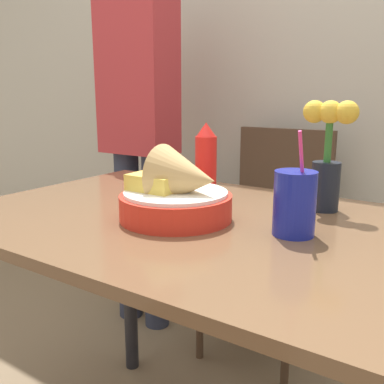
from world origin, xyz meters
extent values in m
cube|color=#B7B2A3|center=(0.00, 1.06, 1.30)|extent=(7.00, 0.06, 2.60)
cube|color=brown|center=(0.00, 0.00, 0.75)|extent=(1.17, 0.74, 0.02)
cylinder|color=black|center=(-0.52, 0.31, 0.37)|extent=(0.05, 0.05, 0.74)
cylinder|color=#473323|center=(-0.34, 0.51, 0.21)|extent=(0.03, 0.03, 0.42)
cylinder|color=#473323|center=(0.02, 0.51, 0.21)|extent=(0.03, 0.03, 0.42)
cylinder|color=#473323|center=(-0.34, 0.87, 0.21)|extent=(0.03, 0.03, 0.42)
cylinder|color=#473323|center=(0.02, 0.87, 0.21)|extent=(0.03, 0.03, 0.42)
cube|color=#473323|center=(-0.16, 0.69, 0.43)|extent=(0.40, 0.40, 0.02)
cube|color=#473323|center=(-0.16, 0.87, 0.67)|extent=(0.40, 0.03, 0.47)
cylinder|color=red|center=(-0.05, -0.04, 0.79)|extent=(0.25, 0.25, 0.06)
cylinder|color=white|center=(-0.05, -0.04, 0.83)|extent=(0.23, 0.23, 0.01)
cone|color=tan|center=(-0.02, -0.04, 0.86)|extent=(0.14, 0.14, 0.14)
cube|color=#E5C14C|center=(-0.09, -0.05, 0.84)|extent=(0.11, 0.09, 0.04)
cylinder|color=red|center=(-0.12, 0.20, 0.85)|extent=(0.06, 0.06, 0.16)
cone|color=red|center=(-0.12, 0.20, 0.95)|extent=(0.05, 0.05, 0.04)
cylinder|color=#192399|center=(0.21, 0.00, 0.83)|extent=(0.08, 0.08, 0.13)
cylinder|color=black|center=(0.21, 0.00, 0.82)|extent=(0.08, 0.08, 0.11)
cylinder|color=#EA3884|center=(0.22, 0.00, 0.89)|extent=(0.01, 0.06, 0.18)
cylinder|color=black|center=(0.20, 0.22, 0.82)|extent=(0.07, 0.07, 0.12)
cylinder|color=#33722D|center=(0.20, 0.22, 0.94)|extent=(0.02, 0.02, 0.11)
sphere|color=gold|center=(0.20, 0.22, 1.00)|extent=(0.05, 0.05, 0.05)
sphere|color=gold|center=(0.17, 0.22, 1.00)|extent=(0.05, 0.05, 0.05)
sphere|color=gold|center=(0.24, 0.22, 1.00)|extent=(0.05, 0.05, 0.05)
cylinder|color=#2D3347|center=(-0.80, 0.61, 0.40)|extent=(0.11, 0.11, 0.79)
cylinder|color=#2D3347|center=(-0.64, 0.61, 0.40)|extent=(0.11, 0.11, 0.79)
cube|color=#B23338|center=(-0.72, 0.61, 1.12)|extent=(0.32, 0.18, 0.66)
camera|label=1|loc=(0.50, -0.79, 1.04)|focal=40.00mm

